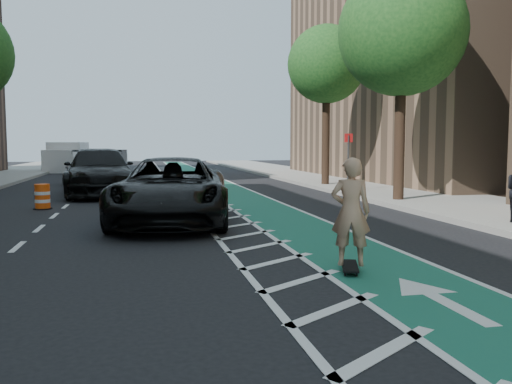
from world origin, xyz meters
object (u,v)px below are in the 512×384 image
object	(u,v)px
suv_near	(172,190)
suv_far	(99,172)
barrel_a	(42,197)
skateboarder	(351,212)

from	to	relation	value
suv_near	suv_far	xyz separation A→B (m)	(-2.40, 8.61, 0.09)
suv_far	barrel_a	world-z (taller)	suv_far
suv_near	barrel_a	xyz separation A→B (m)	(-3.80, 3.85, -0.47)
skateboarder	suv_far	bearing A→B (deg)	-52.77
barrel_a	skateboarder	bearing A→B (deg)	-58.01
skateboarder	barrel_a	world-z (taller)	skateboarder
suv_near	barrel_a	distance (m)	5.43
suv_far	barrel_a	size ratio (longest dim) A/B	8.10
skateboarder	suv_near	distance (m)	6.60
skateboarder	suv_far	size ratio (longest dim) A/B	0.27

